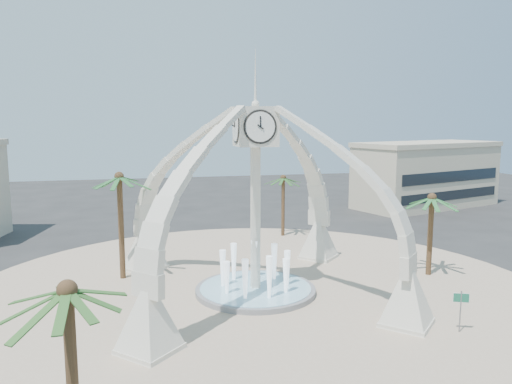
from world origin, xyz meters
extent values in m
plane|color=#282828|center=(0.00, 0.00, 0.00)|extent=(140.00, 140.00, 0.00)
cylinder|color=tan|center=(0.00, 0.00, 0.03)|extent=(40.00, 40.00, 0.06)
cube|color=beige|center=(0.00, 0.00, 4.90)|extent=(0.55, 0.55, 9.80)
cube|color=beige|center=(0.00, 0.00, 11.05)|extent=(2.50, 2.50, 2.50)
cone|color=beige|center=(0.00, 0.00, 14.30)|extent=(0.20, 0.20, 4.00)
cylinder|color=white|center=(0.00, -1.29, 11.05)|extent=(1.84, 0.04, 1.84)
pyramid|color=beige|center=(7.07, 7.07, 1.60)|extent=(3.80, 3.80, 3.20)
pyramid|color=beige|center=(-7.07, 7.07, 1.60)|extent=(3.80, 3.80, 3.20)
pyramid|color=beige|center=(-7.07, -7.07, 1.60)|extent=(3.80, 3.80, 3.20)
pyramid|color=beige|center=(7.07, -7.07, 1.60)|extent=(3.80, 3.80, 3.20)
cylinder|color=gray|center=(0.00, 0.00, 0.20)|extent=(8.00, 8.00, 0.40)
cylinder|color=#99CFE4|center=(0.00, 0.00, 0.42)|extent=(7.40, 7.40, 0.04)
cone|color=white|center=(0.00, 0.00, 2.02)|extent=(0.60, 0.60, 3.20)
cube|color=#BBB292|center=(30.00, 28.00, 4.00)|extent=(21.49, 13.79, 8.00)
cube|color=#BBB292|center=(30.00, 28.00, 8.30)|extent=(21.87, 14.17, 0.60)
cylinder|color=brown|center=(13.46, 0.89, 2.99)|extent=(0.39, 0.39, 5.98)
cylinder|color=brown|center=(-8.69, 5.25, 3.81)|extent=(0.40, 0.40, 7.61)
cylinder|color=brown|center=(6.46, 15.58, 2.98)|extent=(0.35, 0.35, 5.97)
cylinder|color=brown|center=(-9.61, -15.22, 3.16)|extent=(0.39, 0.39, 6.31)
cylinder|color=slate|center=(9.36, -8.62, 1.18)|extent=(0.08, 0.08, 2.37)
cube|color=#186045|center=(9.36, -8.62, 1.99)|extent=(0.76, 0.33, 0.47)
cube|color=white|center=(9.36, -8.62, 1.99)|extent=(0.82, 0.34, 0.54)
camera|label=1|loc=(-7.30, -31.12, 11.45)|focal=35.00mm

